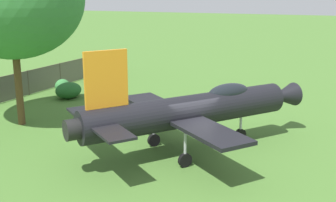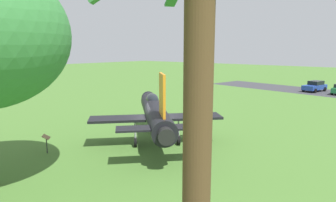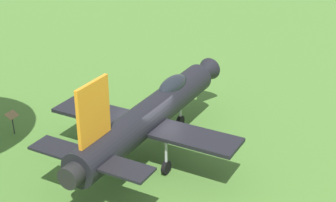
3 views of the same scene
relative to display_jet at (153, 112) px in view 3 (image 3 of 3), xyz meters
name	(u,v)px [view 3 (image 3 of 3)]	position (x,y,z in m)	size (l,w,h in m)	color
ground_plane	(149,154)	(0.26, -0.23, -1.99)	(200.00, 200.00, 0.00)	#47722D
display_jet	(153,112)	(0.00, 0.00, 0.00)	(10.46, 9.80, 4.95)	black
info_plaque	(12,118)	(-3.16, -6.23, -1.14)	(0.71, 0.69, 1.14)	#333333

